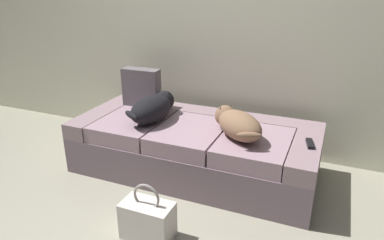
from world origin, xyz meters
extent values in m
cube|color=slate|center=(0.00, 1.07, 0.15)|extent=(1.95, 0.86, 0.30)
cube|color=gray|center=(-0.88, 1.07, 0.36)|extent=(0.20, 0.86, 0.13)
cube|color=gray|center=(0.88, 1.07, 0.36)|extent=(0.20, 0.86, 0.13)
cube|color=gray|center=(0.00, 1.40, 0.36)|extent=(1.55, 0.20, 0.13)
cube|color=gray|center=(-0.52, 0.97, 0.36)|extent=(0.50, 0.64, 0.13)
cube|color=gray|center=(0.00, 0.97, 0.36)|extent=(0.50, 0.64, 0.13)
cube|color=gray|center=(0.52, 0.97, 0.36)|extent=(0.50, 0.64, 0.13)
ellipsoid|color=black|center=(-0.34, 0.99, 0.53)|extent=(0.28, 0.47, 0.21)
sphere|color=black|center=(-0.34, 1.21, 0.54)|extent=(0.17, 0.17, 0.17)
ellipsoid|color=black|center=(-0.33, 1.28, 0.53)|extent=(0.07, 0.10, 0.06)
cone|color=black|center=(-0.38, 1.21, 0.60)|extent=(0.04, 0.04, 0.05)
cone|color=black|center=(-0.29, 1.20, 0.60)|extent=(0.04, 0.04, 0.05)
ellipsoid|color=black|center=(-0.40, 0.79, 0.54)|extent=(0.18, 0.14, 0.05)
ellipsoid|color=#866248|center=(0.41, 0.94, 0.53)|extent=(0.48, 0.47, 0.20)
sphere|color=#866248|center=(0.25, 1.08, 0.53)|extent=(0.16, 0.16, 0.16)
ellipsoid|color=#503B2B|center=(0.20, 1.13, 0.52)|extent=(0.11, 0.11, 0.06)
cone|color=#503B2B|center=(0.22, 1.05, 0.59)|extent=(0.04, 0.04, 0.05)
cone|color=#503B2B|center=(0.28, 1.11, 0.59)|extent=(0.04, 0.04, 0.05)
ellipsoid|color=#866248|center=(0.52, 0.78, 0.54)|extent=(0.18, 0.10, 0.05)
cube|color=black|center=(0.89, 1.02, 0.44)|extent=(0.08, 0.16, 0.02)
cube|color=slate|center=(-0.61, 1.30, 0.60)|extent=(0.34, 0.13, 0.34)
cube|color=silver|center=(0.05, 0.20, 0.12)|extent=(0.32, 0.18, 0.24)
torus|color=#A19892|center=(0.05, 0.20, 0.29)|extent=(0.18, 0.02, 0.18)
camera|label=1|loc=(1.00, -1.36, 1.50)|focal=33.15mm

